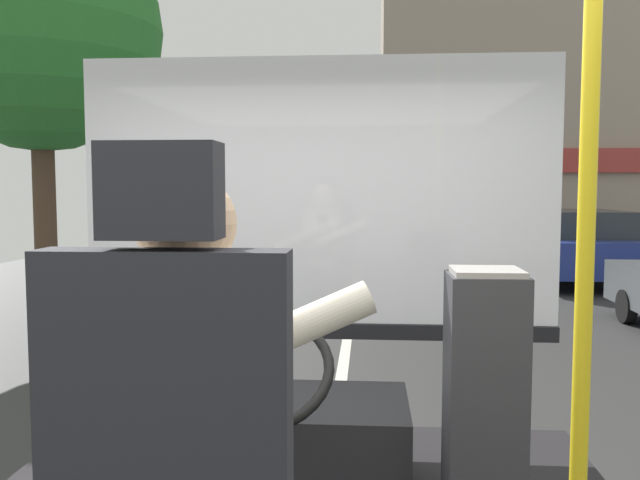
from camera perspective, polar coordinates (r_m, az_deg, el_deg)
name	(u,v)px	position (r m, az deg, el deg)	size (l,w,h in m)	color
ground	(352,307)	(10.82, 2.78, -5.77)	(18.00, 44.00, 0.06)	#2F2F2F
bus_driver	(195,402)	(1.54, -10.77, -13.54)	(0.82, 0.57, 0.81)	#282833
steering_console	(274,443)	(2.84, -4.03, -17.08)	(1.10, 1.02, 0.82)	black
handrail_pole	(586,241)	(1.77, 21.96, -0.05)	(0.04, 0.04, 2.27)	yellow
fare_box	(484,409)	(2.46, 13.96, -13.97)	(0.26, 0.26, 0.99)	#333338
windshield_panel	(318,230)	(3.48, -0.17, 0.89)	(2.50, 0.08, 1.48)	white
street_tree	(39,31)	(10.17, -23.10, 16.27)	(3.30, 3.30, 5.71)	#4C3828
shop_building	(572,120)	(20.26, 20.96, 9.64)	(10.77, 4.74, 7.63)	gray
parked_car_blue	(573,245)	(14.29, 20.99, -0.41)	(2.03, 3.96, 1.46)	navy
parked_car_silver	(520,233)	(19.21, 16.86, 0.59)	(1.98, 4.01, 1.26)	silver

